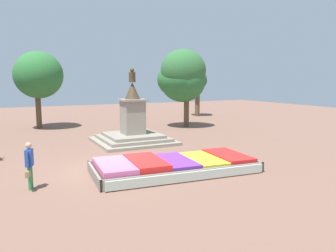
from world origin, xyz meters
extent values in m
plane|color=brown|center=(0.00, 0.00, 0.00)|extent=(78.00, 78.00, 0.00)
cube|color=#38281C|center=(2.43, -1.47, 0.20)|extent=(7.12, 3.42, 0.40)
cube|color=gray|center=(2.31, -2.95, 0.22)|extent=(7.10, 0.67, 0.44)
cube|color=gray|center=(2.55, 0.02, 0.22)|extent=(7.10, 0.67, 0.44)
cube|color=gray|center=(-1.07, -1.19, 0.22)|extent=(0.35, 3.08, 0.44)
cube|color=gray|center=(5.92, -1.75, 0.22)|extent=(0.35, 3.08, 0.44)
cube|color=#D86699|center=(-0.25, -1.25, 0.52)|extent=(1.55, 2.78, 0.24)
cube|color=red|center=(1.09, -1.36, 0.53)|extent=(1.55, 2.78, 0.27)
cube|color=#72339E|center=(2.43, -1.47, 0.47)|extent=(1.55, 2.78, 0.15)
cube|color=yellow|center=(3.77, -1.57, 0.45)|extent=(1.55, 2.78, 0.10)
cube|color=red|center=(5.10, -1.68, 0.49)|extent=(1.55, 2.78, 0.17)
cube|color=#B2BCAD|center=(2.30, -3.00, 0.22)|extent=(6.75, 0.74, 0.36)
cube|color=gray|center=(3.14, 5.73, 0.09)|extent=(4.69, 4.69, 0.19)
cube|color=gray|center=(3.14, 5.73, 0.28)|extent=(3.98, 3.98, 0.19)
cube|color=gray|center=(3.14, 5.73, 0.47)|extent=(3.28, 3.28, 0.19)
cube|color=gray|center=(3.14, 5.73, 1.62)|extent=(1.30, 1.30, 2.10)
cube|color=gray|center=(3.14, 5.73, 2.73)|extent=(1.53, 1.53, 0.12)
cone|color=#473823|center=(3.14, 5.73, 3.32)|extent=(0.98, 0.98, 1.06)
cylinder|color=#473823|center=(3.14, 5.73, 4.15)|extent=(0.42, 0.42, 0.61)
sphere|color=#473823|center=(3.14, 5.73, 4.60)|extent=(0.27, 0.27, 0.27)
cylinder|color=#473823|center=(3.12, 5.47, 4.28)|extent=(0.13, 0.44, 0.52)
cylinder|color=#338C4C|center=(-3.39, -1.13, 0.44)|extent=(0.13, 0.13, 0.88)
cylinder|color=#338C4C|center=(-3.44, -1.30, 0.44)|extent=(0.13, 0.13, 0.88)
cube|color=#264CA5|center=(-3.41, -1.21, 1.19)|extent=(0.33, 0.43, 0.62)
cylinder|color=#264CA5|center=(-3.34, -0.98, 1.16)|extent=(0.09, 0.09, 0.59)
cylinder|color=#264CA5|center=(-3.49, -1.44, 1.16)|extent=(0.09, 0.09, 0.59)
sphere|color=tan|center=(-3.41, -1.21, 1.65)|extent=(0.23, 0.23, 0.23)
cube|color=olive|center=(-3.51, -1.50, 0.66)|extent=(0.20, 0.30, 0.22)
cylinder|color=brown|center=(-1.66, 15.21, 1.28)|extent=(0.44, 0.44, 2.57)
ellipsoid|color=#306B33|center=(-1.38, 15.60, 4.60)|extent=(3.42, 3.67, 2.65)
ellipsoid|color=#2D6D33|center=(-1.54, 14.91, 4.39)|extent=(3.89, 3.93, 3.79)
cylinder|color=brown|center=(9.82, 10.56, 1.45)|extent=(0.45, 0.45, 2.90)
ellipsoid|color=#306835|center=(9.28, 10.17, 4.76)|extent=(3.87, 3.31, 3.52)
ellipsoid|color=#2A6D33|center=(9.22, 10.62, 4.00)|extent=(3.83, 3.94, 3.08)
ellipsoid|color=#2D6D35|center=(9.45, 10.61, 3.94)|extent=(3.80, 4.04, 3.65)
cylinder|color=brown|center=(14.97, 17.20, 1.49)|extent=(0.52, 0.52, 2.97)
ellipsoid|color=#225827|center=(15.09, 17.83, 4.10)|extent=(2.56, 2.34, 2.11)
ellipsoid|color=#225828|center=(14.91, 17.35, 3.94)|extent=(2.32, 2.41, 2.07)
camera|label=1|loc=(-4.05, -13.83, 3.98)|focal=35.00mm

